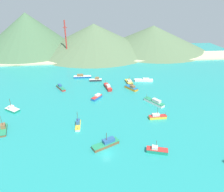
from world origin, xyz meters
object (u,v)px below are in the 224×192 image
Objects in this scene: fishing_boat_2 at (157,150)px; fishing_boat_15 at (97,97)px; fishing_boat_10 at (96,80)px; radio_tower at (66,40)px; fishing_boat_0 at (12,109)px; fishing_boat_11 at (157,117)px; fishing_boat_6 at (155,102)px; fishing_boat_3 at (131,88)px; fishing_boat_5 at (106,144)px; fishing_boat_4 at (82,76)px; fishing_boat_13 at (61,87)px; fishing_boat_1 at (3,129)px; fishing_boat_8 at (78,125)px; fishing_boat_14 at (108,87)px; fishing_boat_9 at (129,82)px; fishing_boat_7 at (144,80)px.

fishing_boat_15 is at bearing 113.06° from fishing_boat_2.
radio_tower reaches higher than fishing_boat_10.
fishing_boat_0 is 64.49m from fishing_boat_11.
fishing_boat_6 is 1.64× the size of fishing_boat_15.
fishing_boat_3 is at bearing 88.30° from fishing_boat_2.
radio_tower is at bearing 101.26° from fishing_boat_5.
fishing_boat_0 is 0.66× the size of fishing_boat_4.
fishing_boat_3 is at bearing -7.06° from fishing_boat_13.
fishing_boat_6 is (64.05, 15.71, 0.20)m from fishing_boat_1.
fishing_boat_11 is at bearing 4.61° from fishing_boat_8.
fishing_boat_13 is at bearing 174.85° from fishing_boat_14.
fishing_boat_15 is (8.12, -31.41, 0.04)m from fishing_boat_4.
fishing_boat_11 is 1.14× the size of fishing_boat_15.
fishing_boat_10 is at bearing 89.00° from fishing_boat_15.
radio_tower is (-20.95, 76.73, 14.78)m from fishing_boat_15.
fishing_boat_3 reaches higher than fishing_boat_14.
fishing_boat_5 reaches higher than fishing_boat_10.
fishing_boat_5 is 1.28× the size of fishing_boat_9.
fishing_boat_15 is (38.46, 8.33, 0.08)m from fishing_boat_0.
fishing_boat_4 is 1.57× the size of fishing_boat_8.
fishing_boat_1 is 1.26× the size of fishing_boat_8.
fishing_boat_7 is 76.61m from radio_tower.
fishing_boat_3 is at bearing 99.03° from fishing_boat_11.
fishing_boat_2 is at bearing -91.70° from fishing_boat_3.
fishing_boat_8 is at bearing -73.92° from fishing_boat_13.
fishing_boat_2 is 0.68× the size of fishing_boat_6.
fishing_boat_14 is (-22.79, -8.52, 0.11)m from fishing_boat_7.
fishing_boat_9 is at bearing -14.53° from fishing_boat_10.
fishing_boat_11 is (6.59, 20.76, 0.04)m from fishing_boat_2.
fishing_boat_9 is 20.23m from fishing_boat_10.
fishing_boat_10 reaches higher than fishing_boat_4.
fishing_boat_6 is at bearing 74.69° from fishing_boat_2.
fishing_boat_9 is at bearing -22.84° from fishing_boat_4.
fishing_boat_14 is 0.33× the size of radio_tower.
fishing_boat_0 is 64.78m from fishing_boat_9.
fishing_boat_2 is 0.71× the size of fishing_boat_14.
fishing_boat_11 reaches higher than fishing_boat_14.
fishing_boat_9 is (56.73, 43.79, -0.07)m from fishing_boat_1.
fishing_boat_2 is at bearing -75.27° from fishing_boat_10.
fishing_boat_6 is at bearing -60.47° from radio_tower.
fishing_boat_14 is at bearing 84.37° from fishing_boat_5.
fishing_boat_10 is at bearing -38.38° from fishing_boat_4.
fishing_boat_10 is (-17.63, 67.04, 0.03)m from fishing_boat_2.
fishing_boat_8 reaches higher than fishing_boat_4.
fishing_boat_7 is at bearing 35.47° from fishing_boat_15.
fishing_boat_9 is 41.47m from fishing_boat_11.
fishing_boat_15 is 80.90m from radio_tower.
fishing_boat_13 is (-21.45, 52.24, -0.19)m from fishing_boat_5.
fishing_boat_2 is 32.04m from fishing_boat_8.
fishing_boat_2 is 78.32m from fishing_boat_4.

